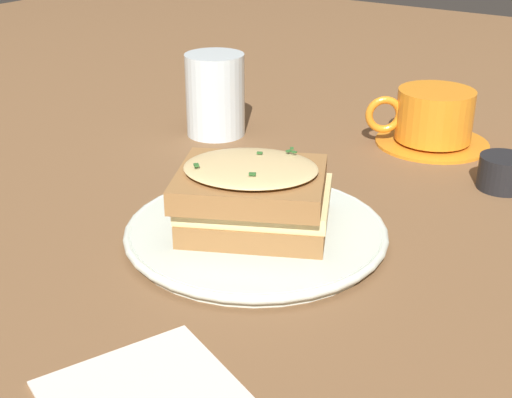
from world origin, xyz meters
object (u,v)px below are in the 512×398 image
sandwich (255,195)px  teacup_with_saucer (433,119)px  dinner_plate (256,232)px  condiment_pot (503,172)px  water_glass (215,95)px

sandwich → teacup_with_saucer: 0.32m
dinner_plate → sandwich: size_ratio=1.48×
condiment_pot → teacup_with_saucer: bearing=-36.7°
water_glass → dinner_plate: bearing=134.8°
dinner_plate → water_glass: 0.29m
teacup_with_saucer → condiment_pot: teacup_with_saucer is taller
dinner_plate → water_glass: (0.20, -0.20, 0.04)m
teacup_with_saucer → condiment_pot: size_ratio=2.65×
sandwich → water_glass: (0.20, -0.20, 0.01)m
teacup_with_saucer → condiment_pot: bearing=107.0°
dinner_plate → teacup_with_saucer: 0.32m
dinner_plate → water_glass: water_glass is taller
teacup_with_saucer → condiment_pot: (-0.11, 0.08, -0.01)m
sandwich → condiment_pot: bearing=-120.9°
dinner_plate → teacup_with_saucer: teacup_with_saucer is taller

